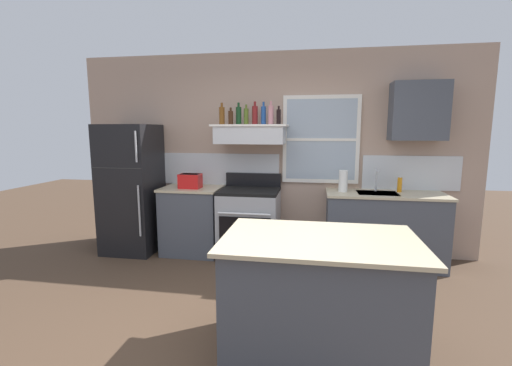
# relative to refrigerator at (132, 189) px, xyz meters

# --- Properties ---
(ground_plane) EXTENTS (16.00, 16.00, 0.00)m
(ground_plane) POSITION_rel_refrigerator_xyz_m (1.90, -1.84, -0.87)
(ground_plane) COLOR #4C3828
(back_wall) EXTENTS (5.40, 0.11, 2.70)m
(back_wall) POSITION_rel_refrigerator_xyz_m (1.93, 0.39, 0.48)
(back_wall) COLOR tan
(back_wall) RESTS_ON ground_plane
(refrigerator) EXTENTS (0.70, 0.72, 1.75)m
(refrigerator) POSITION_rel_refrigerator_xyz_m (0.00, 0.00, 0.00)
(refrigerator) COLOR black
(refrigerator) RESTS_ON ground_plane
(counter_left_of_stove) EXTENTS (0.79, 0.63, 0.91)m
(counter_left_of_stove) POSITION_rel_refrigerator_xyz_m (0.85, 0.06, -0.42)
(counter_left_of_stove) COLOR #474C56
(counter_left_of_stove) RESTS_ON ground_plane
(toaster) EXTENTS (0.30, 0.20, 0.19)m
(toaster) POSITION_rel_refrigerator_xyz_m (0.85, -0.01, 0.13)
(toaster) COLOR red
(toaster) RESTS_ON counter_left_of_stove
(stove_range) EXTENTS (0.76, 0.69, 1.09)m
(stove_range) POSITION_rel_refrigerator_xyz_m (1.65, 0.02, -0.41)
(stove_range) COLOR #9EA0A5
(stove_range) RESTS_ON ground_plane
(range_hood_shelf) EXTENTS (0.96, 0.52, 0.24)m
(range_hood_shelf) POSITION_rel_refrigerator_xyz_m (1.65, 0.12, 0.75)
(range_hood_shelf) COLOR silver
(bottle_amber_wine) EXTENTS (0.07, 0.07, 0.28)m
(bottle_amber_wine) POSITION_rel_refrigerator_xyz_m (1.28, 0.06, 0.99)
(bottle_amber_wine) COLOR brown
(bottle_amber_wine) RESTS_ON range_hood_shelf
(bottle_brown_stout) EXTENTS (0.06, 0.06, 0.21)m
(bottle_brown_stout) POSITION_rel_refrigerator_xyz_m (1.40, 0.07, 0.96)
(bottle_brown_stout) COLOR #381E0F
(bottle_brown_stout) RESTS_ON range_hood_shelf
(bottle_dark_green_wine) EXTENTS (0.07, 0.07, 0.28)m
(bottle_dark_green_wine) POSITION_rel_refrigerator_xyz_m (1.49, 0.13, 0.99)
(bottle_dark_green_wine) COLOR #143819
(bottle_dark_green_wine) RESTS_ON range_hood_shelf
(bottle_olive_oil_square) EXTENTS (0.06, 0.06, 0.25)m
(bottle_olive_oil_square) POSITION_rel_refrigerator_xyz_m (1.59, 0.12, 0.98)
(bottle_olive_oil_square) COLOR #4C601E
(bottle_olive_oil_square) RESTS_ON range_hood_shelf
(bottle_red_label_wine) EXTENTS (0.07, 0.07, 0.29)m
(bottle_red_label_wine) POSITION_rel_refrigerator_xyz_m (1.70, 0.13, 0.99)
(bottle_red_label_wine) COLOR maroon
(bottle_red_label_wine) RESTS_ON range_hood_shelf
(bottle_blue_liqueur) EXTENTS (0.07, 0.07, 0.29)m
(bottle_blue_liqueur) POSITION_rel_refrigerator_xyz_m (1.81, 0.15, 0.99)
(bottle_blue_liqueur) COLOR #1E478C
(bottle_blue_liqueur) RESTS_ON range_hood_shelf
(bottle_rose_pink) EXTENTS (0.07, 0.07, 0.29)m
(bottle_rose_pink) POSITION_rel_refrigerator_xyz_m (1.91, 0.10, 0.99)
(bottle_rose_pink) COLOR #C67F84
(bottle_rose_pink) RESTS_ON range_hood_shelf
(bottle_balsamic_dark) EXTENTS (0.06, 0.06, 0.23)m
(bottle_balsamic_dark) POSITION_rel_refrigerator_xyz_m (2.01, 0.09, 0.97)
(bottle_balsamic_dark) COLOR black
(bottle_balsamic_dark) RESTS_ON range_hood_shelf
(counter_right_with_sink) EXTENTS (1.43, 0.63, 0.91)m
(counter_right_with_sink) POSITION_rel_refrigerator_xyz_m (3.35, 0.06, -0.42)
(counter_right_with_sink) COLOR #474C56
(counter_right_with_sink) RESTS_ON ground_plane
(sink_faucet) EXTENTS (0.03, 0.17, 0.28)m
(sink_faucet) POSITION_rel_refrigerator_xyz_m (3.25, 0.16, 0.21)
(sink_faucet) COLOR silver
(sink_faucet) RESTS_ON counter_right_with_sink
(paper_towel_roll) EXTENTS (0.11, 0.11, 0.27)m
(paper_towel_roll) POSITION_rel_refrigerator_xyz_m (2.84, 0.06, 0.17)
(paper_towel_roll) COLOR white
(paper_towel_roll) RESTS_ON counter_right_with_sink
(dish_soap_bottle) EXTENTS (0.06, 0.06, 0.18)m
(dish_soap_bottle) POSITION_rel_refrigerator_xyz_m (3.53, 0.16, 0.13)
(dish_soap_bottle) COLOR orange
(dish_soap_bottle) RESTS_ON counter_right_with_sink
(kitchen_island) EXTENTS (1.40, 0.90, 0.91)m
(kitchen_island) POSITION_rel_refrigerator_xyz_m (2.53, -1.90, -0.42)
(kitchen_island) COLOR #474C56
(kitchen_island) RESTS_ON ground_plane
(upper_cabinet_right) EXTENTS (0.64, 0.32, 0.70)m
(upper_cabinet_right) POSITION_rel_refrigerator_xyz_m (3.70, 0.20, 1.03)
(upper_cabinet_right) COLOR #474C56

